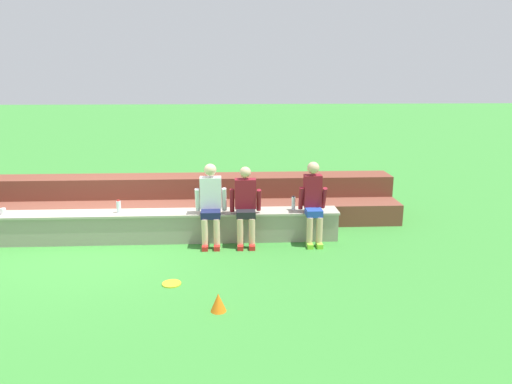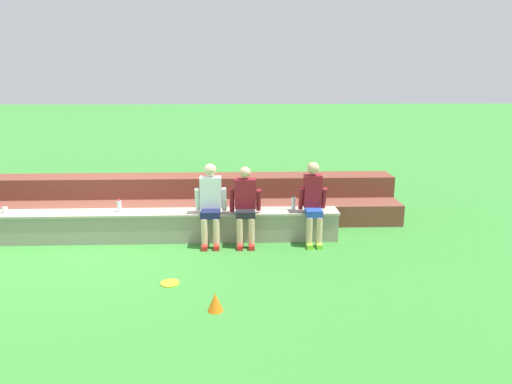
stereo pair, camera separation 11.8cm
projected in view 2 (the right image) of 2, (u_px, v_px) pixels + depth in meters
The scene contains 11 objects.
ground_plane at pixel (95, 245), 8.28m from camera, with size 80.00×80.00×0.00m, color #388433.
stone_seating_wall at pixel (97, 226), 8.43m from camera, with size 8.69×0.50×0.54m.
brick_bleachers at pixel (116, 202), 9.74m from camera, with size 11.59×1.36×0.85m.
person_far_left at pixel (211, 202), 8.17m from camera, with size 0.55×0.59×1.43m.
person_left_of_center at pixel (245, 204), 8.16m from camera, with size 0.55×0.54×1.38m.
person_center at pixel (313, 201), 8.22m from camera, with size 0.49×0.58×1.44m.
water_bottle_near_right at pixel (119, 206), 8.36m from camera, with size 0.08×0.08×0.23m.
water_bottle_mid_left at pixel (293, 203), 8.48m from camera, with size 0.07×0.07×0.26m.
plastic_cup_left_end at pixel (5, 210), 8.31m from camera, with size 0.09×0.09×0.10m, color white.
frisbee at pixel (170, 283), 6.75m from camera, with size 0.27×0.27×0.02m, color yellow.
sports_cone at pixel (215, 302), 5.95m from camera, with size 0.20×0.20×0.24m, color orange.
Camera 2 is at (2.56, -7.90, 2.93)m, focal length 32.93 mm.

